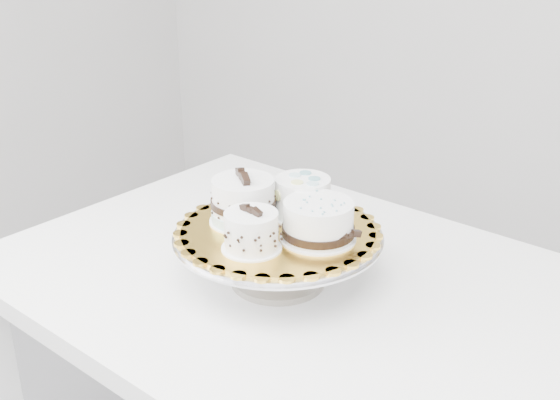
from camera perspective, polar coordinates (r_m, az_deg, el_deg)
The scene contains 7 objects.
table at distance 1.33m, azimuth 2.83°, elevation -9.62°, with size 1.28×0.93×0.75m.
cake_stand at distance 1.25m, azimuth -0.16°, elevation -3.90°, with size 0.37×0.37×0.10m.
cake_board at distance 1.24m, azimuth -0.16°, elevation -2.49°, with size 0.34×0.34×0.01m, color gold.
cake_swirl at distance 1.16m, azimuth -2.35°, elevation -2.60°, with size 0.11×0.11×0.08m.
cake_banded at distance 1.25m, azimuth -3.00°, elevation -0.21°, with size 0.16×0.16×0.10m.
cake_dots at distance 1.27m, azimuth 1.84°, elevation 0.24°, with size 0.12×0.12×0.08m.
cake_ribbon at distance 1.19m, azimuth 3.18°, elevation -1.82°, with size 0.15×0.15×0.07m.
Camera 1 is at (0.45, -0.69, 1.39)m, focal length 45.00 mm.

